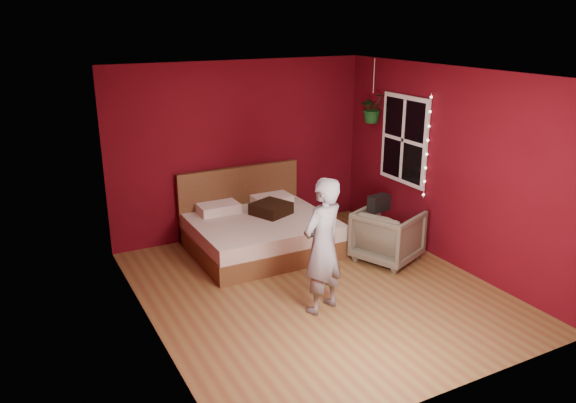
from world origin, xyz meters
name	(u,v)px	position (x,y,z in m)	size (l,w,h in m)	color
floor	(316,289)	(0.00, 0.00, 0.00)	(4.50, 4.50, 0.00)	brown
room_walls	(319,156)	(0.00, 0.00, 1.68)	(4.04, 4.54, 2.62)	#590914
window	(404,140)	(1.97, 0.90, 1.50)	(0.05, 0.97, 1.27)	white
fairy_lights	(427,147)	(1.94, 0.37, 1.50)	(0.04, 0.04, 1.45)	silver
bed	(259,231)	(-0.08, 1.47, 0.27)	(1.92, 1.63, 1.05)	brown
person	(323,246)	(-0.20, -0.45, 0.78)	(0.57, 0.37, 1.56)	slate
armchair	(388,235)	(1.30, 0.30, 0.36)	(0.77, 0.80, 0.72)	#63604E
handbag	(379,203)	(1.16, 0.36, 0.83)	(0.30, 0.15, 0.21)	black
throw_pillow	(271,209)	(0.14, 1.52, 0.56)	(0.47, 0.47, 0.17)	black
hanging_plant	(372,108)	(1.88, 1.57, 1.87)	(0.41, 0.36, 0.95)	silver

